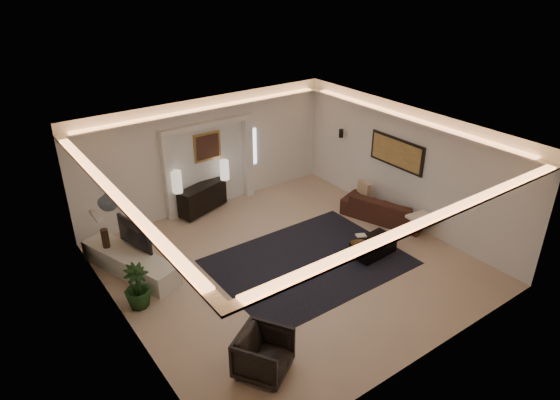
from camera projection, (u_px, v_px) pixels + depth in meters
floor at (289, 264)px, 10.70m from camera, size 7.00×7.00×0.00m
ceiling at (290, 137)px, 9.40m from camera, size 7.00×7.00×0.00m
wall_back at (207, 154)px, 12.59m from camera, size 7.00×0.00×7.00m
wall_front at (427, 290)px, 7.51m from camera, size 7.00×0.00×7.00m
wall_left at (121, 260)px, 8.23m from camera, size 0.00×7.00×7.00m
wall_right at (406, 166)px, 11.88m from camera, size 0.00×7.00×7.00m
cove_soffit at (290, 151)px, 9.53m from camera, size 7.00×7.00×0.04m
daylight_slit at (252, 147)px, 13.33m from camera, size 0.25×0.03×1.00m
area_rug at (309, 262)px, 10.76m from camera, size 4.00×3.00×0.01m
pilaster_left at (168, 178)px, 12.08m from camera, size 0.22×0.20×2.20m
pilaster_right at (248, 158)px, 13.28m from camera, size 0.22×0.20×2.20m
alcove_header at (207, 125)px, 12.16m from camera, size 2.52×0.20×0.12m
painting_frame at (207, 147)px, 12.48m from camera, size 0.74×0.04×0.74m
painting_canvas at (208, 147)px, 12.46m from camera, size 0.62×0.02×0.62m
art_panel_frame at (397, 153)px, 11.97m from camera, size 0.04×1.64×0.74m
art_panel_gold at (396, 153)px, 11.96m from camera, size 0.02×1.50×0.62m
wall_sconce at (341, 133)px, 13.31m from camera, size 0.12×0.12×0.22m
wall_niche at (96, 216)px, 9.18m from camera, size 0.10×0.55×0.04m
console at (202, 198)px, 12.70m from camera, size 1.44×0.84×0.69m
lamp_left at (177, 179)px, 12.05m from camera, size 0.31×0.31×0.55m
lamp_right at (224, 167)px, 12.75m from camera, size 0.25×0.25×0.52m
media_ledge at (130, 263)px, 10.35m from camera, size 1.36×2.50×0.46m
tv at (130, 236)px, 10.28m from camera, size 1.08×0.40×0.62m
figurine at (105, 239)px, 10.39m from camera, size 0.20×0.20×0.42m
ginger_jar at (108, 200)px, 9.31m from camera, size 0.48×0.48×0.41m
plant at (137, 287)px, 9.24m from camera, size 0.67×0.67×0.89m
sofa at (384, 208)px, 12.37m from camera, size 2.23×1.45×0.61m
throw_blanket at (421, 217)px, 11.44m from camera, size 0.63×0.53×0.06m
throw_pillow at (364, 189)px, 12.80m from camera, size 0.16×0.42×0.41m
coffee_table at (373, 246)px, 10.97m from camera, size 1.02×0.60×0.37m
bowl at (359, 244)px, 10.58m from camera, size 0.44×0.44×0.08m
magazine at (361, 235)px, 10.99m from camera, size 0.27×0.24×0.03m
armchair at (264, 354)px, 7.79m from camera, size 1.11×1.11×0.74m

